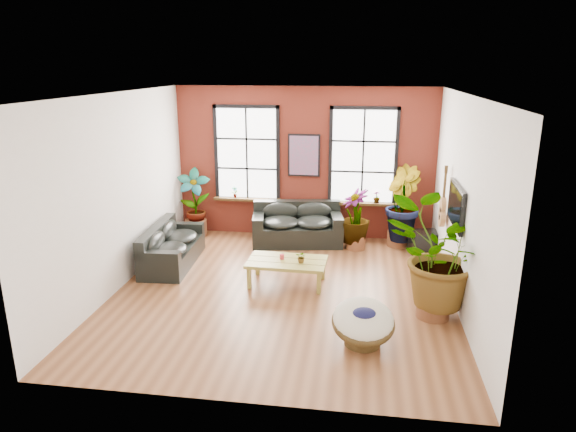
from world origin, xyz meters
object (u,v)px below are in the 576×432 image
(sofa_back, at_px, (297,225))
(sofa_left, at_px, (170,247))
(coffee_table, at_px, (287,263))
(papasan_chair, at_px, (363,322))

(sofa_back, relative_size, sofa_left, 1.04)
(sofa_left, height_order, coffee_table, sofa_left)
(sofa_left, relative_size, coffee_table, 1.39)
(sofa_back, xyz_separation_m, coffee_table, (0.10, -2.34, -0.01))
(papasan_chair, bearing_deg, sofa_back, 101.50)
(sofa_back, xyz_separation_m, sofa_left, (-2.42, -1.68, -0.06))
(coffee_table, distance_m, papasan_chair, 2.45)
(papasan_chair, bearing_deg, coffee_table, 117.61)
(sofa_left, xyz_separation_m, papasan_chair, (3.94, -2.65, -0.01))
(coffee_table, bearing_deg, papasan_chair, -52.55)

